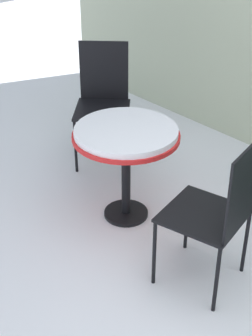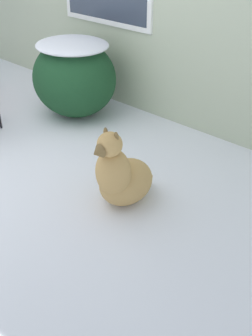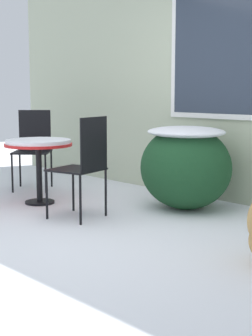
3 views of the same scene
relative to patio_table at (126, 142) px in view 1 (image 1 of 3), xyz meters
The scene contains 3 objects.
patio_table is the anchor object (origin of this frame).
patio_chair_near_table 0.94m from the patio_table, 150.41° to the left, with size 0.64×0.64×1.01m.
patio_chair_far_side 0.91m from the patio_table, ahead, with size 0.55×0.55×1.01m.
Camera 1 is at (0.98, -1.54, 2.30)m, focal length 55.00 mm.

